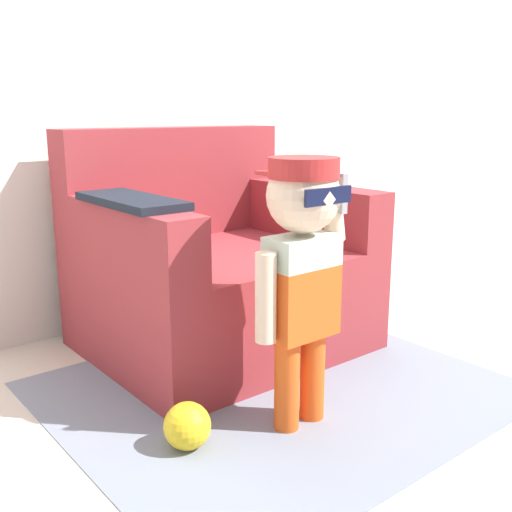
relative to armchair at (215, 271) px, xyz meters
The scene contains 7 objects.
ground_plane 0.37m from the armchair, 130.93° to the right, with size 10.00×10.00×0.00m, color beige.
wall_back 1.11m from the armchair, 98.49° to the left, with size 10.00×0.05×2.60m.
armchair is the anchor object (origin of this frame).
person_child 0.86m from the armchair, 105.01° to the right, with size 0.37×0.28×0.91m.
side_table 0.94m from the armchair, ahead, with size 0.39×0.39×0.51m.
rug 0.65m from the armchair, 100.79° to the right, with size 1.61×1.42×0.01m.
toy_ball 0.94m from the armchair, 131.17° to the right, with size 0.15×0.15×0.15m.
Camera 1 is at (-1.42, -2.05, 1.05)m, focal length 42.00 mm.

